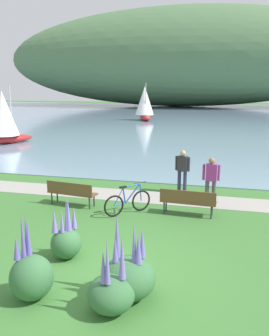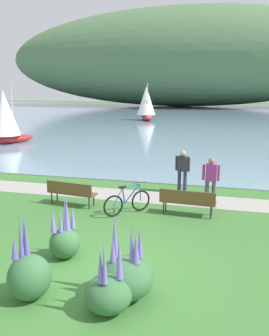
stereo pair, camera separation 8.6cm
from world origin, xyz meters
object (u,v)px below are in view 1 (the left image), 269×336
object	(u,v)px
person_on_the_grass	(211,178)
sailboat_toward_hillside	(145,103)
park_bench_near_camera	(71,191)
sailboat_mid_bay	(4,117)
bicycle_leaning_near_bench	(128,202)
park_bench_further_along	(188,200)
person_at_shoreline	(182,169)

from	to	relation	value
person_on_the_grass	sailboat_toward_hillside	size ratio (longest dim) A/B	0.37
park_bench_near_camera	sailboat_mid_bay	world-z (taller)	sailboat_mid_bay
person_on_the_grass	sailboat_mid_bay	bearing A→B (deg)	145.59
park_bench_near_camera	bicycle_leaning_near_bench	bearing A→B (deg)	-7.76
sailboat_mid_bay	bicycle_leaning_near_bench	bearing A→B (deg)	-43.62
park_bench_further_along	sailboat_toward_hillside	size ratio (longest dim) A/B	0.39
bicycle_leaning_near_bench	sailboat_mid_bay	world-z (taller)	sailboat_mid_bay
bicycle_leaning_near_bench	person_at_shoreline	distance (m)	3.23
park_bench_near_camera	sailboat_toward_hillside	size ratio (longest dim) A/B	0.39
bicycle_leaning_near_bench	park_bench_further_along	bearing A→B (deg)	8.81
park_bench_further_along	park_bench_near_camera	bearing A→B (deg)	-179.89
sailboat_toward_hillside	park_bench_further_along	bearing A→B (deg)	-75.31
sailboat_toward_hillside	park_bench_near_camera	bearing A→B (deg)	-82.03
park_bench_near_camera	park_bench_further_along	world-z (taller)	same
person_at_shoreline	person_on_the_grass	xyz separation A→B (m)	(1.14, -1.22, 0.00)
park_bench_further_along	bicycle_leaning_near_bench	world-z (taller)	bicycle_leaning_near_bench
person_at_shoreline	sailboat_toward_hillside	size ratio (longest dim) A/B	0.37
park_bench_near_camera	person_on_the_grass	distance (m)	4.94
person_on_the_grass	person_at_shoreline	bearing A→B (deg)	132.93
park_bench_near_camera	person_on_the_grass	bearing A→B (deg)	15.40
park_bench_near_camera	sailboat_mid_bay	size ratio (longest dim) A/B	0.44
bicycle_leaning_near_bench	person_at_shoreline	world-z (taller)	person_at_shoreline
person_on_the_grass	sailboat_mid_bay	size ratio (longest dim) A/B	0.40
sailboat_mid_bay	person_at_shoreline	bearing A→B (deg)	-33.17
park_bench_further_along	person_at_shoreline	xyz separation A→B (m)	(-0.47, 2.52, 0.46)
park_bench_near_camera	park_bench_further_along	size ratio (longest dim) A/B	1.01
person_on_the_grass	sailboat_mid_bay	distance (m)	18.48
sailboat_toward_hillside	person_at_shoreline	bearing A→B (deg)	-74.98
park_bench_near_camera	person_at_shoreline	bearing A→B (deg)	35.05
person_on_the_grass	park_bench_near_camera	bearing A→B (deg)	-164.60
park_bench_further_along	bicycle_leaning_near_bench	size ratio (longest dim) A/B	1.38
park_bench_near_camera	park_bench_further_along	distance (m)	4.08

